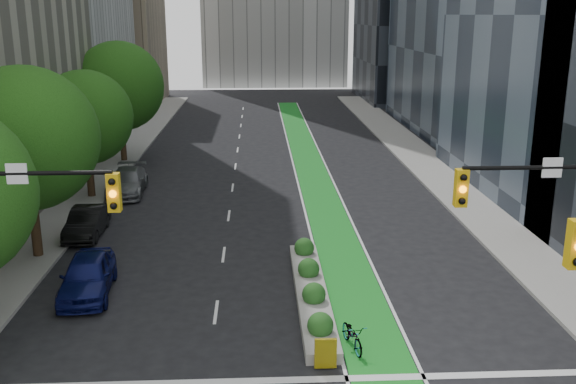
{
  "coord_description": "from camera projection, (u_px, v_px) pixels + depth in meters",
  "views": [
    {
      "loc": [
        -0.86,
        -16.17,
        10.84
      ],
      "look_at": [
        0.51,
        11.99,
        3.0
      ],
      "focal_mm": 40.0,
      "sensor_mm": 36.0,
      "label": 1
    }
  ],
  "objects": [
    {
      "name": "tree_mid",
      "position": [
        26.0,
        139.0,
        28.04
      ],
      "size": [
        6.4,
        6.4,
        8.78
      ],
      "color": "black",
      "rests_on": "ground"
    },
    {
      "name": "bike_lane_paint",
      "position": [
        310.0,
        166.0,
        47.51
      ],
      "size": [
        2.2,
        70.0,
        0.01
      ],
      "primitive_type": "cube",
      "color": "#178221",
      "rests_on": "ground"
    },
    {
      "name": "tree_midfar",
      "position": [
        85.0,
        118.0,
        37.83
      ],
      "size": [
        5.6,
        5.6,
        7.76
      ],
      "color": "black",
      "rests_on": "ground"
    },
    {
      "name": "sidewalk_left",
      "position": [
        91.0,
        184.0,
        41.99
      ],
      "size": [
        3.6,
        90.0,
        0.15
      ],
      "primitive_type": "cube",
      "color": "gray",
      "rests_on": "ground"
    },
    {
      "name": "parked_car_left_far",
      "position": [
        127.0,
        182.0,
        39.91
      ],
      "size": [
        2.4,
        5.39,
        1.54
      ],
      "primitive_type": "imported",
      "rotation": [
        0.0,
        0.0,
        0.05
      ],
      "color": "slate",
      "rests_on": "ground"
    },
    {
      "name": "parked_car_left_mid",
      "position": [
        87.0,
        222.0,
        32.3
      ],
      "size": [
        1.58,
        4.39,
        1.44
      ],
      "primitive_type": "imported",
      "rotation": [
        0.0,
        0.0,
        0.01
      ],
      "color": "black",
      "rests_on": "ground"
    },
    {
      "name": "median_planter",
      "position": [
        312.0,
        290.0,
        25.23
      ],
      "size": [
        1.2,
        10.26,
        1.1
      ],
      "color": "gray",
      "rests_on": "ground"
    },
    {
      "name": "tree_far",
      "position": [
        119.0,
        86.0,
        47.26
      ],
      "size": [
        6.6,
        6.6,
        9.0
      ],
      "color": "black",
      "rests_on": "ground"
    },
    {
      "name": "parked_car_left_near",
      "position": [
        87.0,
        275.0,
        25.51
      ],
      "size": [
        2.29,
        4.86,
        1.61
      ],
      "primitive_type": "imported",
      "rotation": [
        0.0,
        0.0,
        0.08
      ],
      "color": "#0C124D",
      "rests_on": "ground"
    },
    {
      "name": "bicycle",
      "position": [
        352.0,
        335.0,
        21.45
      ],
      "size": [
        0.99,
        1.92,
        0.96
      ],
      "primitive_type": "imported",
      "rotation": [
        0.0,
        0.0,
        0.2
      ],
      "color": "gray",
      "rests_on": "ground"
    },
    {
      "name": "sidewalk_right",
      "position": [
        446.0,
        180.0,
        43.09
      ],
      "size": [
        3.6,
        90.0,
        0.15
      ],
      "primitive_type": "cube",
      "color": "gray",
      "rests_on": "ground"
    }
  ]
}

